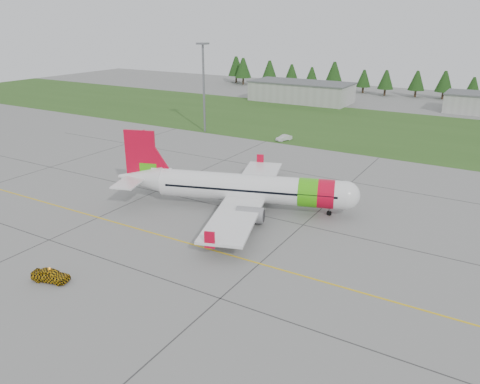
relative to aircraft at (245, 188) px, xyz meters
The scene contains 9 objects.
ground 21.34m from the aircraft, 91.38° to the right, with size 320.00×320.00×0.00m, color gray.
aircraft is the anchor object (origin of this frame).
follow_me_car 28.28m from the aircraft, 104.92° to the right, with size 1.62×1.37×4.02m, color #DAA20C.
service_van 40.56m from the aircraft, 107.81° to the left, with size 1.36×1.28×3.89m, color silver.
grass_strip 60.97m from the aircraft, 90.48° to the left, with size 320.00×50.00×0.03m, color #30561E.
taxi_guideline 13.47m from the aircraft, 92.22° to the right, with size 120.00×0.25×0.02m, color gold.
hangar_west 93.98m from the aircraft, 108.94° to the left, with size 32.00×14.00×6.00m, color #A8A8A3.
floodlight_mast 49.65m from the aircraft, 131.39° to the left, with size 0.50×0.50×20.00m, color slate.
treeline 116.90m from the aircraft, 90.25° to the left, with size 160.00×8.00×10.00m, color #1C3F14, non-canonical shape.
Camera 1 is at (31.47, -32.40, 25.42)m, focal length 35.00 mm.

